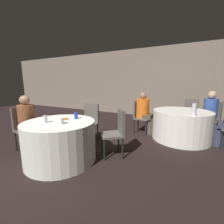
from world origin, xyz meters
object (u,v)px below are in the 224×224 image
table_near (60,141)px  chair_far_west (139,114)px  soda_can_silver (45,119)px  pizza_plate_near (64,119)px  soda_can_blue (76,116)px  person_floral_shirt (29,124)px  person_orange_shirt (145,113)px  chair_near_northeast (117,129)px  table_far (181,125)px  chair_far_north (190,112)px  person_blue_shirt (208,113)px  chair_near_north (90,119)px  chair_near_west (24,124)px  bottle_far (194,110)px  chair_far_northeast (212,115)px

table_near → chair_far_west: 2.33m
table_near → soda_can_silver: soda_can_silver is taller
pizza_plate_near → soda_can_blue: soda_can_blue is taller
person_floral_shirt → person_orange_shirt: size_ratio=1.00×
person_floral_shirt → person_orange_shirt: (1.79, 2.17, 0.02)m
chair_near_northeast → chair_far_west: 1.55m
table_far → person_floral_shirt: 3.48m
person_floral_shirt → soda_can_silver: bearing=77.3°
chair_far_west → person_floral_shirt: 2.72m
chair_far_north → person_blue_shirt: bearing=148.6°
table_near → person_orange_shirt: person_orange_shirt is taller
table_far → chair_near_northeast: (-1.05, -1.52, 0.17)m
person_orange_shirt → chair_far_north: bearing=134.9°
chair_far_north → soda_can_silver: chair_far_north is taller
table_far → person_floral_shirt: person_floral_shirt is taller
chair_near_northeast → pizza_plate_near: size_ratio=4.47×
chair_near_northeast → person_orange_shirt: size_ratio=0.79×
person_blue_shirt → soda_can_silver: size_ratio=9.73×
chair_far_west → soda_can_silver: size_ratio=7.41×
table_near → pizza_plate_near: bearing=99.4°
chair_near_north → chair_near_west: size_ratio=1.00×
chair_near_northeast → chair_far_north: bearing=-63.2°
soda_can_silver → table_far: bearing=49.1°
person_orange_shirt → person_blue_shirt: person_blue_shirt is taller
person_orange_shirt → chair_far_west: bearing=-90.0°
table_near → bottle_far: size_ratio=4.83×
chair_near_west → person_blue_shirt: size_ratio=0.76×
chair_near_north → person_orange_shirt: size_ratio=0.79×
chair_near_west → chair_far_northeast: size_ratio=1.00×
person_blue_shirt → soda_can_silver: 4.01m
chair_far_west → bottle_far: bottle_far is taller
table_far → chair_near_west: 3.61m
table_far → person_blue_shirt: (0.61, 0.71, 0.24)m
chair_far_west → soda_can_blue: chair_far_west is taller
chair_near_north → chair_far_north: 3.07m
chair_far_northeast → person_floral_shirt: bearing=81.5°
chair_near_north → chair_far_west: 1.44m
chair_far_north → bottle_far: size_ratio=3.51×
person_blue_shirt → chair_near_north: bearing=76.2°
table_far → soda_can_silver: bearing=-130.9°
chair_far_northeast → person_floral_shirt: (-3.44, -2.98, 0.03)m
chair_far_north → person_floral_shirt: (-2.91, -3.23, 0.03)m
table_far → soda_can_silver: size_ratio=11.15×
person_blue_shirt → soda_can_silver: bearing=89.8°
chair_near_northeast → person_blue_shirt: (1.65, 2.23, 0.06)m
soda_can_silver → chair_near_northeast: bearing=39.5°
chair_far_northeast → chair_far_west: same height
chair_far_north → bottle_far: bearing=101.4°
chair_near_northeast → pizza_plate_near: (-0.84, -0.49, 0.20)m
chair_far_west → soda_can_blue: (-0.64, -1.89, 0.25)m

